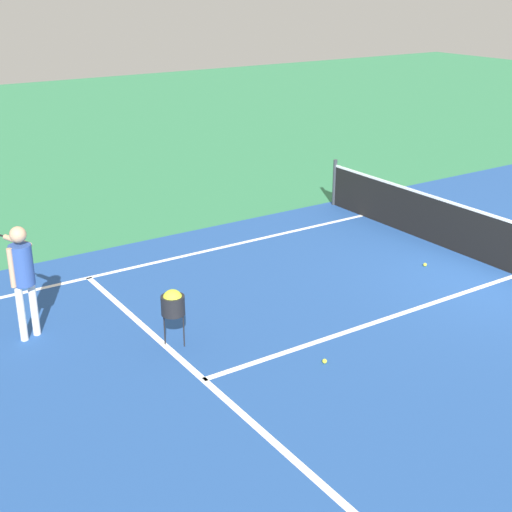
% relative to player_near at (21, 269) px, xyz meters
% --- Properties ---
extents(line_sideline_left, '(0.10, 11.89, 0.01)m').
position_rel_player_near_xyz_m(line_sideline_left, '(-1.63, 1.99, -1.07)').
color(line_sideline_left, white).
rests_on(line_sideline_left, ground_plane).
extents(line_service_near, '(8.22, 0.10, 0.01)m').
position_rel_player_near_xyz_m(line_service_near, '(2.48, 1.54, -1.07)').
color(line_service_near, white).
rests_on(line_service_near, ground_plane).
extents(line_center_service, '(0.10, 6.40, 0.01)m').
position_rel_player_near_xyz_m(line_center_service, '(2.48, 4.74, -1.07)').
color(line_center_service, white).
rests_on(line_center_service, ground_plane).
extents(player_near, '(1.23, 0.47, 1.72)m').
position_rel_player_near_xyz_m(player_near, '(0.00, 0.00, 0.00)').
color(player_near, white).
rests_on(player_near, ground_plane).
extents(ball_hopper, '(0.34, 0.34, 0.87)m').
position_rel_player_near_xyz_m(ball_hopper, '(1.43, 1.66, -0.40)').
color(ball_hopper, black).
rests_on(ball_hopper, ground_plane).
extents(tennis_ball_near_net, '(0.07, 0.07, 0.07)m').
position_rel_player_near_xyz_m(tennis_ball_near_net, '(1.28, 6.89, -1.04)').
color(tennis_ball_near_net, '#CCE033').
rests_on(tennis_ball_near_net, ground_plane).
extents(tennis_ball_mid_court, '(0.07, 0.07, 0.07)m').
position_rel_player_near_xyz_m(tennis_ball_mid_court, '(3.02, 3.14, -1.04)').
color(tennis_ball_mid_court, '#CCE033').
rests_on(tennis_ball_mid_court, ground_plane).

